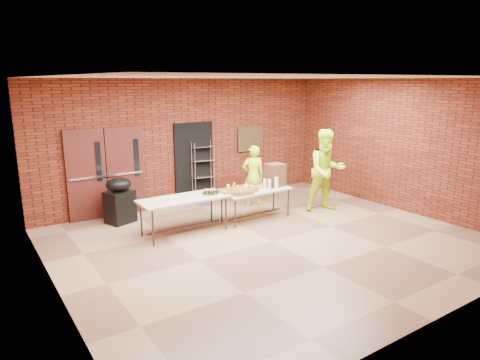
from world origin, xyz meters
The scene contains 19 objects.
room centered at (0.00, 0.00, 1.60)m, with size 8.08×7.08×3.28m.
double_doors centered at (-2.20, 3.44, 1.05)m, with size 1.78×0.12×2.10m.
dark_doorway centered at (0.10, 3.46, 1.05)m, with size 1.10×0.06×2.10m, color black.
bronze_plaque centered at (1.90, 3.45, 1.55)m, with size 0.85×0.04×0.70m, color #403319.
wire_rack centered at (0.29, 3.32, 0.80)m, with size 0.59×0.20×1.60m, color #B3B3BA, non-canonical shape.
table_left centered at (-1.22, 1.42, 0.70)m, with size 1.88×0.80×0.77m.
table_right centered at (0.58, 1.36, 0.63)m, with size 1.71×0.78×0.69m.
basket_bananas centered at (-0.14, 1.34, 0.76)m, with size 0.47×0.37×0.15m.
basket_oranges centered at (0.28, 1.36, 0.76)m, with size 0.48×0.37×0.15m.
basket_apples centered at (0.10, 1.20, 0.75)m, with size 0.42×0.32×0.13m.
muffin_tray centered at (-0.59, 1.42, 0.81)m, with size 0.38×0.38×0.09m.
napkin_box centered at (-1.50, 1.39, 0.80)m, with size 0.18×0.12×0.06m, color white.
coffee_dispenser centered at (1.19, 1.43, 0.96)m, with size 0.41×0.36×0.54m, color #53351C.
cup_stack_front centered at (0.90, 1.26, 0.81)m, with size 0.08×0.08×0.23m, color white.
cup_stack_mid centered at (1.05, 1.20, 0.82)m, with size 0.09×0.09×0.27m, color white.
cup_stack_back centered at (0.81, 1.33, 0.81)m, with size 0.08×0.08×0.23m, color white.
covered_grill centered at (-2.12, 2.85, 0.52)m, with size 0.70×0.64×1.05m.
volunteer_woman centered at (1.17, 2.29, 0.78)m, with size 0.57×0.37×1.56m, color #CFF91B.
volunteer_man centered at (2.42, 0.97, 1.00)m, with size 0.98×0.76×2.01m, color #CFF91B.
Camera 1 is at (-5.01, -6.33, 3.15)m, focal length 32.00 mm.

